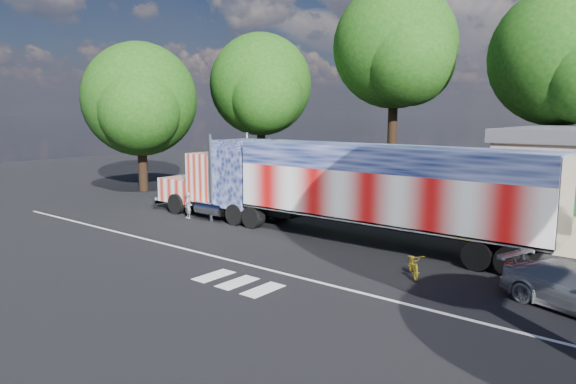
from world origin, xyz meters
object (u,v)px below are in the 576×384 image
Objects in this scene: tree_n_mid at (396,47)px; tree_nw_a at (262,85)px; tree_w_a at (141,100)px; tree_ne_a at (563,57)px; coach_bus at (287,175)px; semi_truck at (332,185)px; woman at (188,205)px; bicycle at (414,264)px.

tree_n_mid is 1.23× the size of tree_nw_a.
tree_ne_a is at bearing 22.49° from tree_w_a.
tree_ne_a is at bearing 26.74° from coach_bus.
tree_nw_a is at bearing 64.58° from tree_w_a.
tree_n_mid reaches higher than tree_nw_a.
semi_truck is 15.18× the size of woman.
tree_ne_a is (14.75, 7.43, 7.36)m from coach_bus.
tree_nw_a is (-7.14, 5.47, 6.41)m from coach_bus.
coach_bus is (-7.90, 6.43, -0.69)m from semi_truck.
tree_nw_a is at bearing -163.90° from tree_n_mid.
woman is at bearing -169.27° from semi_truck.
coach_bus is at bearing 140.86° from semi_truck.
tree_n_mid is 19.33m from tree_w_a.
coach_bus is at bearing 16.57° from tree_w_a.
tree_n_mid reaches higher than woman.
tree_ne_a is at bearing 57.21° from woman.
tree_nw_a is (-21.89, -1.96, -0.95)m from tree_ne_a.
coach_bus is 11.05m from tree_nw_a.
tree_w_a is (-19.24, 3.05, 4.41)m from semi_truck.
tree_w_a is (-26.09, -10.81, -2.26)m from tree_ne_a.
coach_bus is 6.92× the size of bicycle.
tree_n_mid is 11.50m from tree_ne_a.
tree_w_a is 0.90× the size of tree_nw_a.
tree_n_mid is at bearing 68.20° from coach_bus.
tree_ne_a reaches higher than bicycle.
tree_n_mid is 1.15× the size of tree_ne_a.
tree_w_a reaches higher than woman.
tree_ne_a is at bearing -5.48° from tree_n_mid.
tree_w_a reaches higher than semi_truck.
tree_w_a is (-14.76, -11.89, -3.82)m from tree_n_mid.
coach_bus is 18.08m from tree_ne_a.
tree_n_mid is (4.13, 16.58, 9.95)m from woman.
coach_bus is 16.98m from bicycle.
woman is 19.77m from tree_n_mid.
bicycle is 0.14× the size of tree_nw_a.
woman is at bearing -64.64° from tree_nw_a.
tree_n_mid is (-10.39, 18.34, 10.25)m from bicycle.
coach_bus reaches higher than woman.
coach_bus is 1.06× the size of tree_w_a.
tree_ne_a reaches higher than semi_truck.
tree_w_a is at bearing -141.13° from tree_n_mid.
tree_ne_a is (0.95, 17.25, 8.68)m from bicycle.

